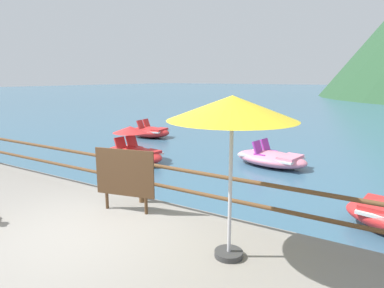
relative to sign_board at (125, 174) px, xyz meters
The scene contains 7 objects.
ground_plane 38.99m from the sign_board, 90.07° to the left, with size 200.00×200.00×0.00m, color #38607A.
dock_railing 0.54m from the sign_board, 95.45° to the left, with size 23.92×0.12×0.95m.
sign_board is the anchor object (origin of this frame).
beach_umbrella 2.71m from the sign_board, 10.99° to the right, with size 1.70×1.70×2.24m.
pedal_boat_4 5.41m from the sign_board, 130.10° to the left, with size 2.72×1.63×1.22m.
pedal_boat_5 10.14m from the sign_board, 126.23° to the left, with size 2.20×1.45×0.85m.
pedal_boat_6 6.17m from the sign_board, 82.52° to the left, with size 2.64×1.71×0.82m.
Camera 1 is at (4.15, -3.30, 2.86)m, focal length 30.98 mm.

